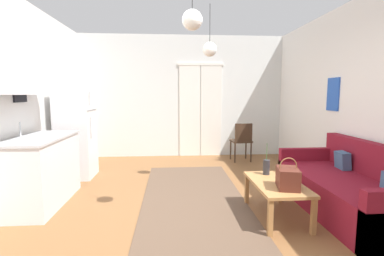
% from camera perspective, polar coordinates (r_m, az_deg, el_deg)
% --- Properties ---
extents(ground_plane, '(5.34, 7.52, 0.10)m').
position_cam_1_polar(ground_plane, '(3.51, 0.59, -18.85)').
color(ground_plane, brown).
extents(wall_back, '(4.94, 0.13, 2.83)m').
position_cam_1_polar(wall_back, '(6.66, -1.82, 6.35)').
color(wall_back, silver).
rests_on(wall_back, ground_plane).
extents(area_rug, '(1.41, 3.26, 0.01)m').
position_cam_1_polar(area_rug, '(4.13, 0.22, -13.90)').
color(area_rug, brown).
rests_on(area_rug, ground_plane).
extents(couch, '(0.92, 2.01, 0.87)m').
position_cam_1_polar(couch, '(4.09, 29.76, -11.03)').
color(couch, maroon).
rests_on(couch, ground_plane).
extents(coffee_table, '(0.55, 0.98, 0.43)m').
position_cam_1_polar(coffee_table, '(3.55, 16.89, -11.41)').
color(coffee_table, '#A87542').
rests_on(coffee_table, ground_plane).
extents(bamboo_vase, '(0.09, 0.09, 0.41)m').
position_cam_1_polar(bamboo_vase, '(3.80, 14.95, -7.71)').
color(bamboo_vase, '#2D2D33').
rests_on(bamboo_vase, coffee_table).
extents(handbag, '(0.28, 0.36, 0.35)m').
position_cam_1_polar(handbag, '(3.33, 18.98, -9.61)').
color(handbag, '#512319').
rests_on(handbag, coffee_table).
extents(refrigerator, '(0.61, 0.60, 1.67)m').
position_cam_1_polar(refrigerator, '(5.32, -22.63, -0.50)').
color(refrigerator, white).
rests_on(refrigerator, ground_plane).
extents(kitchen_counter, '(0.60, 1.31, 2.03)m').
position_cam_1_polar(kitchen_counter, '(4.21, -29.01, -3.63)').
color(kitchen_counter, silver).
rests_on(kitchen_counter, ground_plane).
extents(accent_chair, '(0.45, 0.43, 0.85)m').
position_cam_1_polar(accent_chair, '(6.20, 10.13, -2.32)').
color(accent_chair, '#382619').
rests_on(accent_chair, ground_plane).
extents(pendant_lamp_near, '(0.21, 0.21, 0.70)m').
position_cam_1_polar(pendant_lamp_near, '(3.10, 0.05, 21.22)').
color(pendant_lamp_near, black).
extents(pendant_lamp_far, '(0.22, 0.22, 0.78)m').
position_cam_1_polar(pendant_lamp_far, '(4.47, 3.64, 15.76)').
color(pendant_lamp_far, black).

